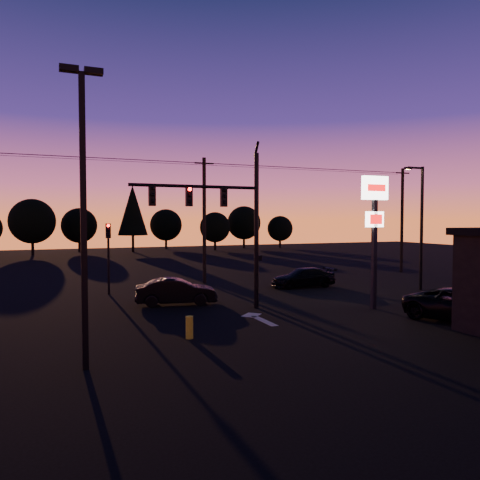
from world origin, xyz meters
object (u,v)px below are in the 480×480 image
Objects in this scene: traffic_signal_mast at (228,213)px; suv_parked at (468,306)px; secondary_signal at (108,248)px; parking_lot_light at (83,197)px; streetlight at (421,222)px; bollard at (189,327)px; pylon_sign at (375,213)px; car_right at (303,278)px; car_mid at (176,291)px.

suv_parked is (8.76, -6.85, -4.19)m from traffic_signal_mast.
secondary_signal is 19.92m from suv_parked.
traffic_signal_mast is 0.94× the size of parking_lot_light.
parking_lot_light is 1.14× the size of streetlight.
streetlight reaches higher than bollard.
traffic_signal_mast reaches higher than pylon_sign.
streetlight is 9.26× the size of bollard.
streetlight is 1.79× the size of car_right.
pylon_sign is 6.25m from suv_parked.
parking_lot_light is 11.86m from car_mid.
streetlight reaches higher than car_mid.
streetlight is 10.53m from suv_parked.
suv_parked is (12.16, -2.17, 0.32)m from bollard.
car_right is (-6.33, 4.09, -3.77)m from streetlight.
parking_lot_light is at bearing -136.63° from traffic_signal_mast.
streetlight is at bearing 39.00° from suv_parked.
pylon_sign is 9.16m from car_right.
traffic_signal_mast reaches higher than streetlight.
suv_parked is (1.08, -12.45, 0.10)m from car_right.
secondary_signal is 1.01× the size of car_mid.
traffic_signal_mast is 9.93× the size of bollard.
traffic_signal_mast is 11.88m from suv_parked.
car_mid is 0.80× the size of suv_parked.
parking_lot_light reaches higher than streetlight.
bollard is at bearing -168.27° from pylon_sign.
bollard is at bearing -43.48° from car_right.
parking_lot_light is at bearing -158.35° from streetlight.
pylon_sign is 11.63m from bollard.
traffic_signal_mast reaches higher than suv_parked.
traffic_signal_mast is 10.42m from car_right.
pylon_sign is 1.26× the size of suv_parked.
pylon_sign is at bearing -0.38° from car_right.
parking_lot_light reaches higher than bollard.
pylon_sign is (12.00, -9.99, 2.05)m from secondary_signal.
pylon_sign is at bearing 91.98° from suv_parked.
secondary_signal reaches higher than car_right.
parking_lot_light is (-2.50, -14.49, 2.41)m from secondary_signal.
traffic_signal_mast is at bearing -129.81° from car_mid.
parking_lot_light reaches higher than suv_parked.
parking_lot_light is 16.78m from suv_parked.
streetlight is 16.46m from car_mid.
streetlight is at bearing 19.55° from bollard.
parking_lot_light reaches higher than secondary_signal.
car_mid reaches higher than car_right.
pylon_sign is 1.52× the size of car_right.
streetlight is at bearing 21.65° from parking_lot_light.
car_mid is 10.15m from car_right.
car_right is (11.08, 10.27, 0.22)m from bollard.
traffic_signal_mast is at bearing 160.64° from pylon_sign.
traffic_signal_mast is at bearing -173.86° from streetlight.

